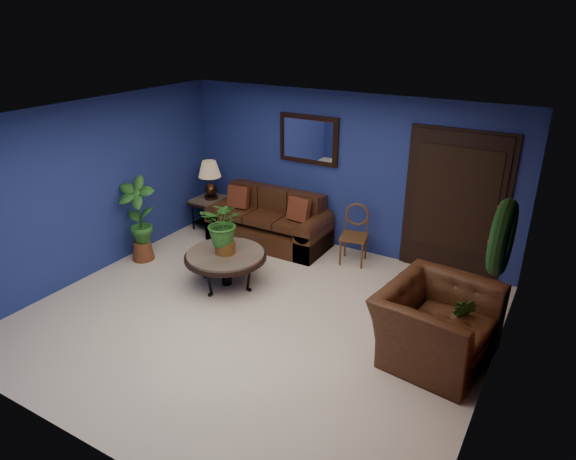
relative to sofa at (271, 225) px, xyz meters
The scene contains 18 objects.
floor 2.36m from the sofa, 62.47° to the right, with size 5.50×5.50×0.00m, color beige.
wall_back 1.50m from the sofa, 21.44° to the left, with size 5.50×0.04×2.50m, color navy.
wall_left 2.83m from the sofa, 128.80° to the right, with size 0.04×5.00×2.50m, color navy.
wall_right_brick 4.46m from the sofa, 28.44° to the right, with size 0.04×5.00×2.50m, color maroon.
ceiling 3.22m from the sofa, 62.47° to the right, with size 5.50×5.00×0.02m, color white.
crown_molding 4.83m from the sofa, 28.63° to the right, with size 0.03×5.00×0.14m, color white.
wall_mirror 1.55m from the sofa, 38.62° to the left, with size 1.02×0.06×0.77m, color #3D2213.
closet_door 2.96m from the sofa, ahead, with size 1.44×0.06×2.18m, color black.
wreath 4.51m from the sofa, 28.24° to the right, with size 0.72×0.72×0.16m, color black.
sofa is the anchor object (origin of this frame).
coffee_table 1.59m from the sofa, 81.32° to the right, with size 1.15×1.15×0.49m.
end_table 1.23m from the sofa, behind, with size 0.61×0.61×0.55m.
table_lamp 1.40m from the sofa, behind, with size 0.39×0.39×0.65m.
side_chair 1.51m from the sofa, ahead, with size 0.46×0.46×0.91m.
armchair 3.66m from the sofa, 28.08° to the right, with size 1.27×1.11×0.83m, color #412412.
coffee_plant 1.71m from the sofa, 81.32° to the right, with size 0.70×0.65×0.78m.
floor_plant 3.76m from the sofa, 24.26° to the right, with size 0.34×0.28×0.75m.
tall_plant 2.13m from the sofa, 130.83° to the right, with size 0.66×0.55×1.33m.
Camera 1 is at (3.16, -4.59, 3.59)m, focal length 32.00 mm.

